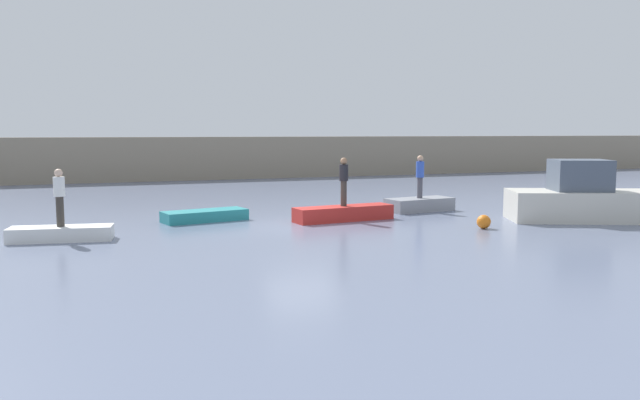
{
  "coord_description": "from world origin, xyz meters",
  "views": [
    {
      "loc": [
        -6.85,
        -20.0,
        3.2
      ],
      "look_at": [
        1.4,
        1.98,
        0.65
      ],
      "focal_mm": 35.49,
      "sensor_mm": 36.0,
      "label": 1
    }
  ],
  "objects_px": {
    "motorboat": "(592,200)",
    "mooring_buoy": "(484,222)",
    "rowboat_grey": "(420,205)",
    "rowboat_red": "(344,213)",
    "person_blue_shirt": "(420,174)",
    "rowboat_teal": "(205,216)",
    "rowboat_white": "(61,234)",
    "person_dark_shirt": "(344,179)",
    "person_white_shirt": "(59,194)"
  },
  "relations": [
    {
      "from": "rowboat_red",
      "to": "person_dark_shirt",
      "type": "relative_size",
      "value": 2.12
    },
    {
      "from": "rowboat_teal",
      "to": "rowboat_red",
      "type": "xyz_separation_m",
      "value": [
        4.71,
        -1.65,
        0.07
      ]
    },
    {
      "from": "rowboat_teal",
      "to": "rowboat_grey",
      "type": "height_order",
      "value": "rowboat_grey"
    },
    {
      "from": "rowboat_teal",
      "to": "mooring_buoy",
      "type": "xyz_separation_m",
      "value": [
        8.31,
        -5.04,
        0.04
      ]
    },
    {
      "from": "rowboat_grey",
      "to": "mooring_buoy",
      "type": "xyz_separation_m",
      "value": [
        -0.32,
        -4.84,
        -0.03
      ]
    },
    {
      "from": "rowboat_grey",
      "to": "mooring_buoy",
      "type": "distance_m",
      "value": 4.85
    },
    {
      "from": "rowboat_white",
      "to": "rowboat_red",
      "type": "height_order",
      "value": "rowboat_red"
    },
    {
      "from": "mooring_buoy",
      "to": "rowboat_grey",
      "type": "bearing_deg",
      "value": 86.16
    },
    {
      "from": "motorboat",
      "to": "mooring_buoy",
      "type": "relative_size",
      "value": 13.73
    },
    {
      "from": "rowboat_teal",
      "to": "rowboat_red",
      "type": "height_order",
      "value": "rowboat_red"
    },
    {
      "from": "rowboat_red",
      "to": "person_blue_shirt",
      "type": "bearing_deg",
      "value": 13.91
    },
    {
      "from": "rowboat_red",
      "to": "person_blue_shirt",
      "type": "distance_m",
      "value": 4.36
    },
    {
      "from": "rowboat_red",
      "to": "rowboat_white",
      "type": "bearing_deg",
      "value": 179.65
    },
    {
      "from": "person_dark_shirt",
      "to": "person_white_shirt",
      "type": "relative_size",
      "value": 1.03
    },
    {
      "from": "rowboat_white",
      "to": "person_dark_shirt",
      "type": "bearing_deg",
      "value": 15.35
    },
    {
      "from": "rowboat_grey",
      "to": "person_white_shirt",
      "type": "bearing_deg",
      "value": -177.52
    },
    {
      "from": "rowboat_red",
      "to": "person_white_shirt",
      "type": "height_order",
      "value": "person_white_shirt"
    },
    {
      "from": "rowboat_white",
      "to": "person_dark_shirt",
      "type": "xyz_separation_m",
      "value": [
        9.41,
        0.99,
        1.3
      ]
    },
    {
      "from": "rowboat_white",
      "to": "rowboat_red",
      "type": "bearing_deg",
      "value": 15.35
    },
    {
      "from": "rowboat_white",
      "to": "rowboat_grey",
      "type": "distance_m",
      "value": 13.56
    },
    {
      "from": "rowboat_red",
      "to": "rowboat_teal",
      "type": "bearing_deg",
      "value": 154.32
    },
    {
      "from": "rowboat_teal",
      "to": "rowboat_red",
      "type": "relative_size",
      "value": 0.81
    },
    {
      "from": "rowboat_white",
      "to": "rowboat_red",
      "type": "xyz_separation_m",
      "value": [
        9.41,
        0.99,
        0.05
      ]
    },
    {
      "from": "rowboat_red",
      "to": "person_white_shirt",
      "type": "bearing_deg",
      "value": 179.65
    },
    {
      "from": "motorboat",
      "to": "mooring_buoy",
      "type": "xyz_separation_m",
      "value": [
        -4.74,
        -0.23,
        -0.53
      ]
    },
    {
      "from": "person_blue_shirt",
      "to": "rowboat_teal",
      "type": "bearing_deg",
      "value": 178.68
    },
    {
      "from": "rowboat_grey",
      "to": "person_white_shirt",
      "type": "distance_m",
      "value": 13.61
    },
    {
      "from": "rowboat_teal",
      "to": "person_dark_shirt",
      "type": "distance_m",
      "value": 5.16
    },
    {
      "from": "motorboat",
      "to": "person_dark_shirt",
      "type": "relative_size",
      "value": 3.64
    },
    {
      "from": "person_blue_shirt",
      "to": "person_white_shirt",
      "type": "distance_m",
      "value": 13.56
    },
    {
      "from": "motorboat",
      "to": "rowboat_grey",
      "type": "relative_size",
      "value": 2.33
    },
    {
      "from": "rowboat_red",
      "to": "person_white_shirt",
      "type": "distance_m",
      "value": 9.53
    },
    {
      "from": "motorboat",
      "to": "person_blue_shirt",
      "type": "xyz_separation_m",
      "value": [
        -4.42,
        4.61,
        0.73
      ]
    },
    {
      "from": "person_blue_shirt",
      "to": "person_white_shirt",
      "type": "bearing_deg",
      "value": -169.63
    },
    {
      "from": "motorboat",
      "to": "person_white_shirt",
      "type": "distance_m",
      "value": 17.9
    },
    {
      "from": "rowboat_teal",
      "to": "person_blue_shirt",
      "type": "xyz_separation_m",
      "value": [
        8.63,
        -0.2,
        1.3
      ]
    },
    {
      "from": "rowboat_teal",
      "to": "mooring_buoy",
      "type": "bearing_deg",
      "value": -42.73
    },
    {
      "from": "person_dark_shirt",
      "to": "mooring_buoy",
      "type": "relative_size",
      "value": 3.78
    },
    {
      "from": "rowboat_teal",
      "to": "rowboat_grey",
      "type": "bearing_deg",
      "value": -12.82
    },
    {
      "from": "rowboat_teal",
      "to": "person_blue_shirt",
      "type": "bearing_deg",
      "value": -12.82
    },
    {
      "from": "rowboat_white",
      "to": "rowboat_grey",
      "type": "xyz_separation_m",
      "value": [
        13.34,
        2.44,
        0.05
      ]
    },
    {
      "from": "rowboat_teal",
      "to": "person_white_shirt",
      "type": "bearing_deg",
      "value": -162.2
    },
    {
      "from": "motorboat",
      "to": "person_white_shirt",
      "type": "relative_size",
      "value": 3.74
    },
    {
      "from": "mooring_buoy",
      "to": "motorboat",
      "type": "bearing_deg",
      "value": 2.74
    },
    {
      "from": "person_blue_shirt",
      "to": "motorboat",
      "type": "bearing_deg",
      "value": -46.23
    },
    {
      "from": "rowboat_red",
      "to": "rowboat_grey",
      "type": "bearing_deg",
      "value": 13.91
    },
    {
      "from": "rowboat_white",
      "to": "rowboat_grey",
      "type": "relative_size",
      "value": 1.06
    },
    {
      "from": "motorboat",
      "to": "person_blue_shirt",
      "type": "relative_size",
      "value": 3.69
    },
    {
      "from": "motorboat",
      "to": "mooring_buoy",
      "type": "bearing_deg",
      "value": -177.26
    },
    {
      "from": "rowboat_white",
      "to": "rowboat_teal",
      "type": "relative_size",
      "value": 0.97
    }
  ]
}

